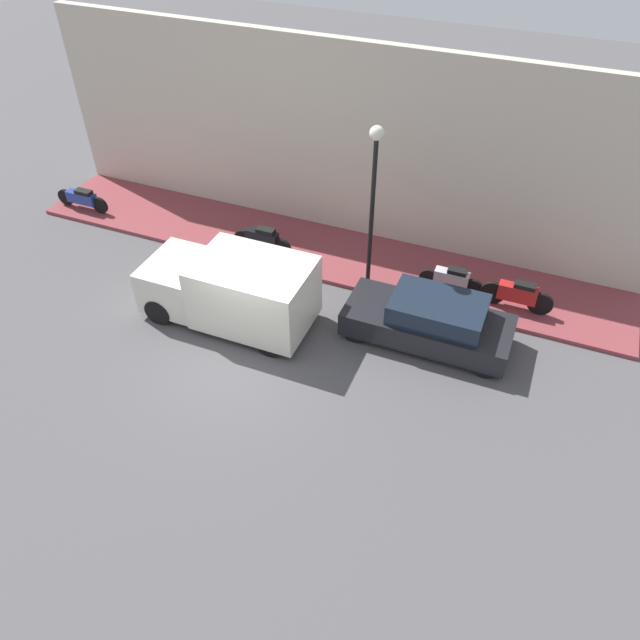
{
  "coord_description": "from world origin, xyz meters",
  "views": [
    {
      "loc": [
        -9.86,
        -6.09,
        10.95
      ],
      "look_at": [
        1.18,
        -1.56,
        0.6
      ],
      "focal_mm": 35.0,
      "sensor_mm": 36.0,
      "label": 1
    }
  ],
  "objects_px": {
    "motorcycle_black": "(262,240)",
    "delivery_van": "(230,289)",
    "parked_car": "(430,321)",
    "motorcycle_blue": "(82,198)",
    "motorcycle_red": "(517,294)",
    "streetlamp": "(374,182)",
    "scooter_silver": "(452,279)"
  },
  "relations": [
    {
      "from": "motorcycle_red",
      "to": "motorcycle_black",
      "type": "xyz_separation_m",
      "value": [
        -0.25,
        7.45,
        0.01
      ]
    },
    {
      "from": "motorcycle_blue",
      "to": "motorcycle_red",
      "type": "height_order",
      "value": "motorcycle_red"
    },
    {
      "from": "parked_car",
      "to": "streetlamp",
      "type": "distance_m",
      "value": 3.76
    },
    {
      "from": "motorcycle_blue",
      "to": "motorcycle_black",
      "type": "relative_size",
      "value": 1.04
    },
    {
      "from": "parked_car",
      "to": "motorcycle_blue",
      "type": "bearing_deg",
      "value": 81.62
    },
    {
      "from": "parked_car",
      "to": "motorcycle_red",
      "type": "xyz_separation_m",
      "value": [
        2.0,
        -1.87,
        -0.05
      ]
    },
    {
      "from": "parked_car",
      "to": "motorcycle_blue",
      "type": "relative_size",
      "value": 2.16
    },
    {
      "from": "motorcycle_black",
      "to": "delivery_van",
      "type": "bearing_deg",
      "value": -169.53
    },
    {
      "from": "motorcycle_red",
      "to": "scooter_silver",
      "type": "height_order",
      "value": "motorcycle_red"
    },
    {
      "from": "parked_car",
      "to": "motorcycle_black",
      "type": "relative_size",
      "value": 2.25
    },
    {
      "from": "motorcycle_black",
      "to": "streetlamp",
      "type": "bearing_deg",
      "value": -93.87
    },
    {
      "from": "motorcycle_black",
      "to": "scooter_silver",
      "type": "distance_m",
      "value": 5.67
    },
    {
      "from": "motorcycle_blue",
      "to": "parked_car",
      "type": "bearing_deg",
      "value": -98.38
    },
    {
      "from": "parked_car",
      "to": "motorcycle_black",
      "type": "bearing_deg",
      "value": 72.61
    },
    {
      "from": "delivery_van",
      "to": "parked_car",
      "type": "bearing_deg",
      "value": -77.27
    },
    {
      "from": "motorcycle_blue",
      "to": "streetlamp",
      "type": "xyz_separation_m",
      "value": [
        -0.29,
        -10.07,
        2.79
      ]
    },
    {
      "from": "parked_car",
      "to": "scooter_silver",
      "type": "relative_size",
      "value": 2.37
    },
    {
      "from": "delivery_van",
      "to": "motorcycle_red",
      "type": "distance_m",
      "value": 7.61
    },
    {
      "from": "motorcycle_blue",
      "to": "scooter_silver",
      "type": "distance_m",
      "value": 12.32
    },
    {
      "from": "motorcycle_black",
      "to": "motorcycle_blue",
      "type": "bearing_deg",
      "value": 89.52
    },
    {
      "from": "delivery_van",
      "to": "scooter_silver",
      "type": "distance_m",
      "value": 6.06
    },
    {
      "from": "motorcycle_black",
      "to": "motorcycle_red",
      "type": "bearing_deg",
      "value": -88.07
    },
    {
      "from": "parked_car",
      "to": "streetlamp",
      "type": "bearing_deg",
      "value": 55.01
    },
    {
      "from": "motorcycle_red",
      "to": "motorcycle_black",
      "type": "bearing_deg",
      "value": 91.93
    },
    {
      "from": "motorcycle_red",
      "to": "streetlamp",
      "type": "distance_m",
      "value": 4.9
    },
    {
      "from": "parked_car",
      "to": "streetlamp",
      "type": "relative_size",
      "value": 0.9
    },
    {
      "from": "motorcycle_blue",
      "to": "motorcycle_black",
      "type": "bearing_deg",
      "value": -90.48
    },
    {
      "from": "motorcycle_black",
      "to": "scooter_silver",
      "type": "relative_size",
      "value": 1.05
    },
    {
      "from": "motorcycle_black",
      "to": "scooter_silver",
      "type": "bearing_deg",
      "value": -86.79
    },
    {
      "from": "motorcycle_blue",
      "to": "streetlamp",
      "type": "relative_size",
      "value": 0.42
    },
    {
      "from": "motorcycle_red",
      "to": "parked_car",
      "type": "bearing_deg",
      "value": 136.85
    },
    {
      "from": "parked_car",
      "to": "delivery_van",
      "type": "bearing_deg",
      "value": 102.73
    }
  ]
}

